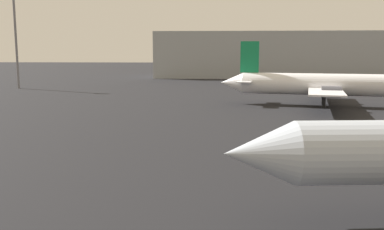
# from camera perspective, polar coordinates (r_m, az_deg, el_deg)

# --- Properties ---
(airplane_on_taxiway) EXTENTS (34.13, 25.30, 9.71)m
(airplane_on_taxiway) POSITION_cam_1_polar(r_m,az_deg,el_deg) (66.72, 18.24, 3.88)
(airplane_on_taxiway) COLOR white
(airplane_on_taxiway) RESTS_ON ground_plane
(light_mast_left) EXTENTS (2.40, 0.50, 20.50)m
(light_mast_left) POSITION_cam_1_polar(r_m,az_deg,el_deg) (101.79, -22.56, 9.79)
(light_mast_left) COLOR slate
(light_mast_left) RESTS_ON ground_plane
(terminal_building) EXTENTS (82.81, 23.74, 14.08)m
(terminal_building) POSITION_cam_1_polar(r_m,az_deg,el_deg) (140.36, 12.64, 7.88)
(terminal_building) COLOR #999EA3
(terminal_building) RESTS_ON ground_plane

